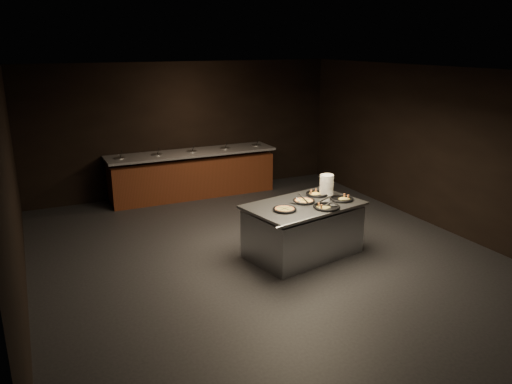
{
  "coord_description": "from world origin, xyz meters",
  "views": [
    {
      "loc": [
        -3.27,
        -6.67,
        3.31
      ],
      "look_at": [
        0.01,
        0.3,
        0.98
      ],
      "focal_mm": 35.0,
      "sensor_mm": 36.0,
      "label": 1
    }
  ],
  "objects_px": {
    "serving_counter": "(303,230)",
    "pan_cheese_whole": "(304,201)",
    "plate_stack": "(327,185)",
    "pan_veggie_whole": "(285,209)"
  },
  "relations": [
    {
      "from": "serving_counter",
      "to": "pan_veggie_whole",
      "type": "bearing_deg",
      "value": -171.9
    },
    {
      "from": "serving_counter",
      "to": "pan_cheese_whole",
      "type": "height_order",
      "value": "pan_cheese_whole"
    },
    {
      "from": "pan_cheese_whole",
      "to": "pan_veggie_whole",
      "type": "bearing_deg",
      "value": -154.03
    },
    {
      "from": "plate_stack",
      "to": "serving_counter",
      "type": "bearing_deg",
      "value": -155.28
    },
    {
      "from": "serving_counter",
      "to": "plate_stack",
      "type": "relative_size",
      "value": 5.9
    },
    {
      "from": "pan_veggie_whole",
      "to": "serving_counter",
      "type": "bearing_deg",
      "value": 19.74
    },
    {
      "from": "serving_counter",
      "to": "pan_veggie_whole",
      "type": "relative_size",
      "value": 5.45
    },
    {
      "from": "pan_veggie_whole",
      "to": "pan_cheese_whole",
      "type": "xyz_separation_m",
      "value": [
        0.47,
        0.23,
        -0.0
      ]
    },
    {
      "from": "serving_counter",
      "to": "pan_cheese_whole",
      "type": "relative_size",
      "value": 5.53
    },
    {
      "from": "pan_veggie_whole",
      "to": "pan_cheese_whole",
      "type": "relative_size",
      "value": 1.01
    }
  ]
}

